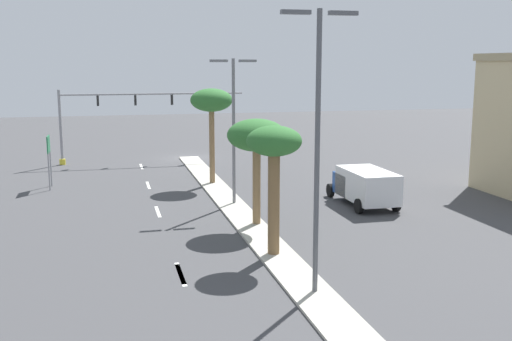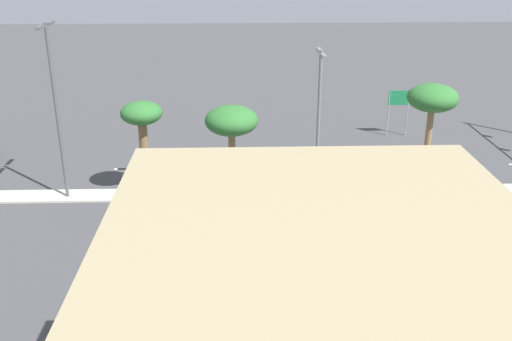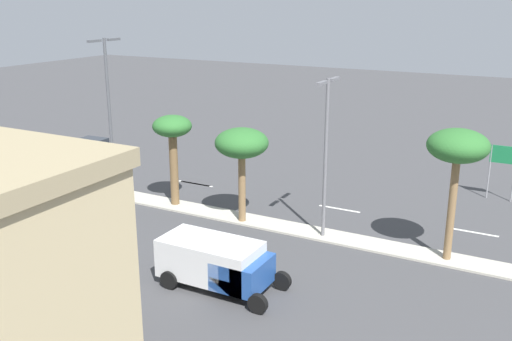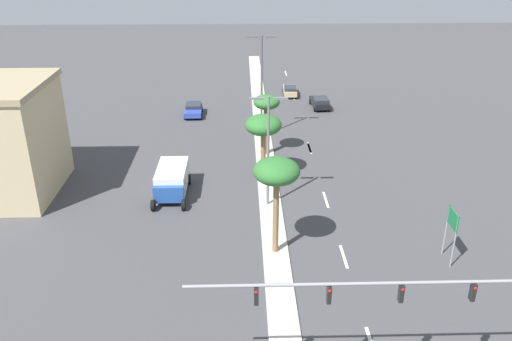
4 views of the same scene
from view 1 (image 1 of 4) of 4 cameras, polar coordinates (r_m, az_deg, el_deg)
name	(u,v)px [view 1 (image 1 of 4)]	position (r m, az deg, el deg)	size (l,w,h in m)	color
ground_plane	(267,244)	(30.11, 1.01, -6.99)	(160.00, 160.00, 0.00)	#424244
median_curb	(325,308)	(22.69, 6.52, -12.72)	(1.80, 74.28, 0.12)	#B7B2A3
lane_stripe_outboard	(141,167)	(53.51, -10.76, 0.37)	(0.20, 2.80, 0.01)	silver
lane_stripe_near	(148,185)	(45.20, -10.13, -1.37)	(0.20, 2.80, 0.01)	silver
lane_stripe_center	(158,212)	(37.05, -9.24, -3.86)	(0.20, 2.80, 0.01)	silver
lane_stripe_trailing	(181,275)	(26.13, -7.10, -9.75)	(0.20, 2.80, 0.01)	silver
lane_stripe_far	(180,273)	(26.36, -7.16, -9.57)	(0.20, 2.80, 0.01)	silver
traffic_signal_gantry	(114,114)	(55.62, -13.26, 5.24)	(16.59, 0.53, 6.61)	gray
directional_road_sign	(49,150)	(45.43, -18.96, 1.85)	(0.10, 1.73, 3.78)	gray
palm_tree_far	(211,102)	(44.29, -4.23, 6.42)	(3.06, 3.06, 6.94)	olive
palm_tree_outboard	(257,137)	(32.63, 0.05, 3.15)	(3.20, 3.20, 5.79)	olive
palm_tree_center	(274,150)	(27.30, 1.71, 1.97)	(2.53, 2.53, 5.96)	brown
street_lamp_leading	(234,119)	(37.62, -2.13, 4.90)	(2.90, 0.24, 9.02)	slate
street_lamp_inboard	(318,132)	(22.56, 5.83, 3.59)	(2.90, 0.24, 10.65)	#515459
box_truck	(364,185)	(38.68, 10.17, -1.36)	(2.70, 6.03, 2.30)	#234C99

